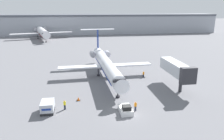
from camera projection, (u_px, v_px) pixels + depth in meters
The scene contains 11 objects.
ground_plane at pixel (126, 114), 37.22m from camera, with size 600.00×600.00×0.00m, color slate.
terminal_building at pixel (88, 24), 149.26m from camera, with size 180.00×16.80×12.94m.
airplane_main at pixel (106, 64), 56.58m from camera, with size 24.48×34.05×10.95m.
pushback_tug at pixel (126, 109), 37.74m from camera, with size 2.07×3.73×1.63m.
luggage_cart at pixel (48, 107), 37.89m from camera, with size 2.16×3.30×1.94m.
worker_near_tug at pixel (135, 106), 38.29m from camera, with size 0.40×0.25×1.75m.
worker_by_wing at pixel (143, 74), 56.75m from camera, with size 0.40×0.24×1.62m.
worker_on_apron at pixel (65, 105), 38.80m from camera, with size 0.40×0.25×1.79m.
traffic_cone_left at pixel (78, 99), 42.66m from camera, with size 0.72×0.72×0.74m.
airplane_parked_far_left at pixel (42, 32), 125.58m from camera, with size 34.23×37.65×11.16m.
jet_bridge at pixel (177, 69), 48.34m from camera, with size 3.20×12.39×6.19m.
Camera 1 is at (-7.78, -32.85, 17.60)m, focal length 35.00 mm.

